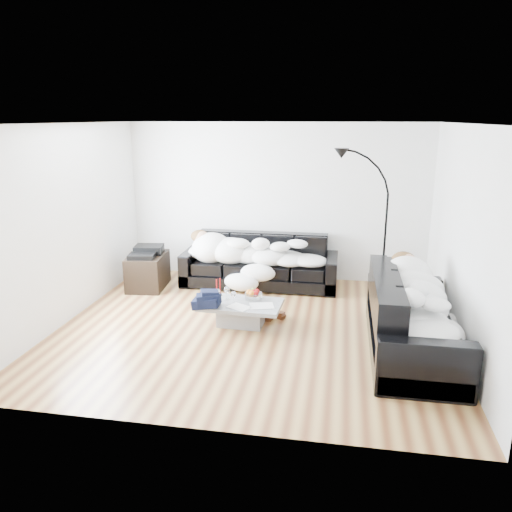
% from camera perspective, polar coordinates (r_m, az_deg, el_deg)
% --- Properties ---
extents(ground, '(5.00, 5.00, 0.00)m').
position_cam_1_polar(ground, '(6.61, -0.46, -8.23)').
color(ground, brown).
rests_on(ground, ground).
extents(wall_back, '(5.00, 0.02, 2.60)m').
position_cam_1_polar(wall_back, '(8.39, 2.33, 6.17)').
color(wall_back, silver).
rests_on(wall_back, ground).
extents(wall_left, '(0.02, 4.50, 2.60)m').
position_cam_1_polar(wall_left, '(7.09, -20.81, 3.42)').
color(wall_left, silver).
rests_on(wall_left, ground).
extents(wall_right, '(0.02, 4.50, 2.60)m').
position_cam_1_polar(wall_right, '(6.26, 22.64, 1.73)').
color(wall_right, silver).
rests_on(wall_right, ground).
extents(ceiling, '(5.00, 5.00, 0.00)m').
position_cam_1_polar(ceiling, '(6.05, -0.51, 14.92)').
color(ceiling, white).
rests_on(ceiling, ground).
extents(sofa_back, '(2.51, 0.87, 0.82)m').
position_cam_1_polar(sofa_back, '(8.12, 0.40, -0.59)').
color(sofa_back, black).
rests_on(sofa_back, ground).
extents(sofa_right, '(0.96, 2.25, 0.91)m').
position_cam_1_polar(sofa_right, '(6.11, 17.59, -6.45)').
color(sofa_right, black).
rests_on(sofa_right, ground).
extents(sleeper_back, '(2.12, 0.73, 0.42)m').
position_cam_1_polar(sleeper_back, '(8.01, 0.35, 0.84)').
color(sleeper_back, white).
rests_on(sleeper_back, sofa_back).
extents(sleeper_right, '(0.81, 1.93, 0.47)m').
position_cam_1_polar(sleeper_right, '(6.04, 17.75, -4.68)').
color(sleeper_right, white).
rests_on(sleeper_right, sofa_right).
extents(teal_cushion, '(0.42, 0.38, 0.20)m').
position_cam_1_polar(teal_cushion, '(6.66, 16.54, -2.10)').
color(teal_cushion, '#0A4636').
rests_on(teal_cushion, sofa_right).
extents(coffee_table, '(1.09, 0.67, 0.31)m').
position_cam_1_polar(coffee_table, '(6.66, -1.75, -6.62)').
color(coffee_table, '#939699').
rests_on(coffee_table, ground).
extents(fruit_bowl, '(0.29, 0.29, 0.14)m').
position_cam_1_polar(fruit_bowl, '(6.70, -0.29, -4.38)').
color(fruit_bowl, white).
rests_on(fruit_bowl, coffee_table).
extents(wine_glass_a, '(0.09, 0.09, 0.18)m').
position_cam_1_polar(wine_glass_a, '(6.69, -3.35, -4.27)').
color(wine_glass_a, white).
rests_on(wine_glass_a, coffee_table).
extents(wine_glass_b, '(0.08, 0.08, 0.16)m').
position_cam_1_polar(wine_glass_b, '(6.68, -4.37, -4.44)').
color(wine_glass_b, white).
rests_on(wine_glass_b, coffee_table).
extents(wine_glass_c, '(0.08, 0.08, 0.17)m').
position_cam_1_polar(wine_glass_c, '(6.54, -2.56, -4.78)').
color(wine_glass_c, white).
rests_on(wine_glass_c, coffee_table).
extents(candle_left, '(0.05, 0.05, 0.23)m').
position_cam_1_polar(candle_left, '(6.84, -4.51, -3.63)').
color(candle_left, maroon).
rests_on(candle_left, coffee_table).
extents(candle_right, '(0.05, 0.05, 0.24)m').
position_cam_1_polar(candle_right, '(6.84, -4.13, -3.56)').
color(candle_right, maroon).
rests_on(candle_right, coffee_table).
extents(newspaper_a, '(0.36, 0.31, 0.01)m').
position_cam_1_polar(newspaper_a, '(6.49, 0.65, -5.68)').
color(newspaper_a, silver).
rests_on(newspaper_a, coffee_table).
extents(newspaper_b, '(0.34, 0.31, 0.01)m').
position_cam_1_polar(newspaper_b, '(6.45, -1.94, -5.82)').
color(newspaper_b, silver).
rests_on(newspaper_b, coffee_table).
extents(navy_jacket, '(0.41, 0.36, 0.18)m').
position_cam_1_polar(navy_jacket, '(6.44, -5.64, -4.35)').
color(navy_jacket, black).
rests_on(navy_jacket, coffee_table).
extents(shoes, '(0.48, 0.37, 0.10)m').
position_cam_1_polar(shoes, '(6.89, 1.38, -6.77)').
color(shoes, '#472311').
rests_on(shoes, ground).
extents(av_cabinet, '(0.62, 0.84, 0.55)m').
position_cam_1_polar(av_cabinet, '(8.24, -12.26, -1.69)').
color(av_cabinet, black).
rests_on(av_cabinet, ground).
extents(stereo, '(0.49, 0.40, 0.13)m').
position_cam_1_polar(stereo, '(8.15, -12.39, 0.58)').
color(stereo, black).
rests_on(stereo, av_cabinet).
extents(floor_lamp, '(0.76, 0.42, 1.98)m').
position_cam_1_polar(floor_lamp, '(7.52, 14.53, 2.17)').
color(floor_lamp, black).
rests_on(floor_lamp, ground).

